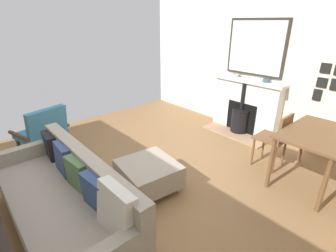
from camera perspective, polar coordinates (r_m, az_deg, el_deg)
ground_plane at (r=3.42m, az=-8.46°, el=-12.91°), size 5.57×5.24×0.01m
wall_left at (r=4.89m, az=19.68°, el=14.83°), size 0.12×5.24×2.79m
fireplace at (r=4.90m, az=17.23°, el=3.81°), size 0.62×1.38×1.02m
mirror_over_mantel at (r=4.78m, az=19.65°, el=16.70°), size 0.04×1.09×0.96m
mantel_bowl_near at (r=4.92m, az=15.46°, el=11.28°), size 0.14×0.14×0.05m
mantel_bowl_far at (r=4.62m, az=21.84°, el=9.73°), size 0.13×0.13×0.05m
sofa at (r=2.75m, az=-22.52°, el=-15.53°), size 0.78×2.06×0.83m
ottoman at (r=3.16m, az=-4.52°, el=-10.85°), size 0.74×0.76×0.37m
armchair_accent at (r=4.20m, az=-26.85°, el=-0.82°), size 0.79×0.73×0.84m
dining_table at (r=3.58m, az=31.22°, el=-2.73°), size 1.09×0.71×0.74m
dining_chair_near_fireplace at (r=3.78m, az=23.86°, el=-2.21°), size 0.41×0.41×0.83m
photo_gallery_row at (r=4.38m, az=32.98°, el=8.82°), size 0.02×0.34×0.57m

